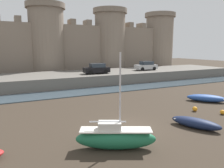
{
  "coord_description": "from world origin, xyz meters",
  "views": [
    {
      "loc": [
        -7.87,
        -13.14,
        5.83
      ],
      "look_at": [
        0.97,
        4.61,
        2.5
      ],
      "focal_mm": 35.0,
      "sensor_mm": 36.0,
      "label": 1
    }
  ],
  "objects_px": {
    "mooring_buoy_off_centre": "(195,109)",
    "car_quay_centre_west": "(146,66)",
    "rowboat_near_channel_right": "(206,98)",
    "rowboat_foreground_left": "(196,123)",
    "mooring_buoy_near_shore": "(223,112)",
    "car_quay_west": "(97,69)",
    "sailboat_midflat_left": "(115,138)"
  },
  "relations": [
    {
      "from": "rowboat_near_channel_right",
      "to": "sailboat_midflat_left",
      "type": "bearing_deg",
      "value": -158.38
    },
    {
      "from": "rowboat_near_channel_right",
      "to": "mooring_buoy_off_centre",
      "type": "height_order",
      "value": "rowboat_near_channel_right"
    },
    {
      "from": "mooring_buoy_near_shore",
      "to": "car_quay_west",
      "type": "distance_m",
      "value": 20.36
    },
    {
      "from": "rowboat_foreground_left",
      "to": "sailboat_midflat_left",
      "type": "xyz_separation_m",
      "value": [
        -6.82,
        -0.38,
        0.31
      ]
    },
    {
      "from": "car_quay_west",
      "to": "car_quay_centre_west",
      "type": "bearing_deg",
      "value": 5.73
    },
    {
      "from": "rowboat_near_channel_right",
      "to": "car_quay_centre_west",
      "type": "height_order",
      "value": "car_quay_centre_west"
    },
    {
      "from": "sailboat_midflat_left",
      "to": "mooring_buoy_near_shore",
      "type": "xyz_separation_m",
      "value": [
        11.48,
        1.64,
        -0.48
      ]
    },
    {
      "from": "mooring_buoy_off_centre",
      "to": "car_quay_centre_west",
      "type": "relative_size",
      "value": 0.11
    },
    {
      "from": "rowboat_foreground_left",
      "to": "mooring_buoy_near_shore",
      "type": "height_order",
      "value": "rowboat_foreground_left"
    },
    {
      "from": "car_quay_west",
      "to": "car_quay_centre_west",
      "type": "xyz_separation_m",
      "value": [
        10.25,
        1.03,
        0.0
      ]
    },
    {
      "from": "car_quay_centre_west",
      "to": "rowboat_near_channel_right",
      "type": "bearing_deg",
      "value": -103.33
    },
    {
      "from": "sailboat_midflat_left",
      "to": "car_quay_centre_west",
      "type": "height_order",
      "value": "sailboat_midflat_left"
    },
    {
      "from": "rowboat_near_channel_right",
      "to": "rowboat_foreground_left",
      "type": "height_order",
      "value": "rowboat_near_channel_right"
    },
    {
      "from": "rowboat_foreground_left",
      "to": "rowboat_near_channel_right",
      "type": "bearing_deg",
      "value": 35.76
    },
    {
      "from": "rowboat_near_channel_right",
      "to": "sailboat_midflat_left",
      "type": "height_order",
      "value": "sailboat_midflat_left"
    },
    {
      "from": "mooring_buoy_off_centre",
      "to": "car_quay_centre_west",
      "type": "xyz_separation_m",
      "value": [
        7.97,
        19.12,
        2.26
      ]
    },
    {
      "from": "sailboat_midflat_left",
      "to": "car_quay_centre_west",
      "type": "distance_m",
      "value": 28.95
    },
    {
      "from": "mooring_buoy_near_shore",
      "to": "mooring_buoy_off_centre",
      "type": "bearing_deg",
      "value": 128.12
    },
    {
      "from": "car_quay_west",
      "to": "sailboat_midflat_left",
      "type": "bearing_deg",
      "value": -109.88
    },
    {
      "from": "mooring_buoy_off_centre",
      "to": "mooring_buoy_near_shore",
      "type": "relative_size",
      "value": 1.07
    },
    {
      "from": "rowboat_near_channel_right",
      "to": "mooring_buoy_near_shore",
      "type": "relative_size",
      "value": 9.33
    },
    {
      "from": "rowboat_near_channel_right",
      "to": "rowboat_foreground_left",
      "type": "distance_m",
      "value": 8.85
    },
    {
      "from": "sailboat_midflat_left",
      "to": "car_quay_west",
      "type": "height_order",
      "value": "sailboat_midflat_left"
    },
    {
      "from": "rowboat_foreground_left",
      "to": "car_quay_centre_west",
      "type": "bearing_deg",
      "value": 63.18
    },
    {
      "from": "rowboat_near_channel_right",
      "to": "mooring_buoy_near_shore",
      "type": "distance_m",
      "value": 4.66
    },
    {
      "from": "mooring_buoy_off_centre",
      "to": "car_quay_west",
      "type": "height_order",
      "value": "car_quay_west"
    },
    {
      "from": "rowboat_foreground_left",
      "to": "car_quay_west",
      "type": "xyz_separation_m",
      "value": [
        0.97,
        21.16,
        2.1
      ]
    },
    {
      "from": "mooring_buoy_near_shore",
      "to": "car_quay_west",
      "type": "bearing_deg",
      "value": 100.5
    },
    {
      "from": "rowboat_foreground_left",
      "to": "mooring_buoy_off_centre",
      "type": "xyz_separation_m",
      "value": [
        3.24,
        3.07,
        -0.16
      ]
    },
    {
      "from": "rowboat_near_channel_right",
      "to": "rowboat_foreground_left",
      "type": "bearing_deg",
      "value": -144.24
    },
    {
      "from": "rowboat_near_channel_right",
      "to": "car_quay_centre_west",
      "type": "xyz_separation_m",
      "value": [
        4.03,
        17.02,
        2.08
      ]
    },
    {
      "from": "mooring_buoy_off_centre",
      "to": "car_quay_west",
      "type": "distance_m",
      "value": 18.37
    }
  ]
}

